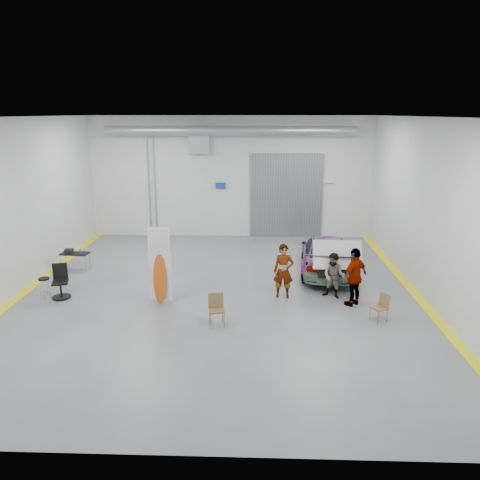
{
  "coord_description": "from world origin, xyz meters",
  "views": [
    {
      "loc": [
        1.27,
        -15.24,
        6.13
      ],
      "look_at": [
        0.69,
        1.7,
        1.5
      ],
      "focal_mm": 35.0,
      "sensor_mm": 36.0,
      "label": 1
    }
  ],
  "objects_px": {
    "person_b": "(334,276)",
    "person_c": "(355,277)",
    "folding_chair_far": "(379,313)",
    "shop_stool": "(45,288)",
    "sedan_car": "(326,254)",
    "surfboard_display": "(161,271)",
    "work_table": "(73,253)",
    "folding_chair_near": "(217,316)",
    "office_chair": "(61,283)",
    "person_a": "(283,271)"
  },
  "relations": [
    {
      "from": "person_b",
      "to": "work_table",
      "type": "height_order",
      "value": "person_b"
    },
    {
      "from": "surfboard_display",
      "to": "folding_chair_far",
      "type": "distance_m",
      "value": 7.0
    },
    {
      "from": "person_c",
      "to": "surfboard_display",
      "type": "distance_m",
      "value": 6.33
    },
    {
      "from": "person_a",
      "to": "folding_chair_far",
      "type": "bearing_deg",
      "value": -28.15
    },
    {
      "from": "work_table",
      "to": "surfboard_display",
      "type": "bearing_deg",
      "value": -37.73
    },
    {
      "from": "person_b",
      "to": "person_c",
      "type": "height_order",
      "value": "person_c"
    },
    {
      "from": "person_c",
      "to": "office_chair",
      "type": "relative_size",
      "value": 1.69
    },
    {
      "from": "folding_chair_near",
      "to": "office_chair",
      "type": "bearing_deg",
      "value": 148.55
    },
    {
      "from": "person_a",
      "to": "shop_stool",
      "type": "height_order",
      "value": "person_a"
    },
    {
      "from": "person_c",
      "to": "shop_stool",
      "type": "xyz_separation_m",
      "value": [
        -10.36,
        0.17,
        -0.61
      ]
    },
    {
      "from": "surfboard_display",
      "to": "folding_chair_near",
      "type": "distance_m",
      "value": 2.7
    },
    {
      "from": "sedan_car",
      "to": "person_b",
      "type": "height_order",
      "value": "person_b"
    },
    {
      "from": "surfboard_display",
      "to": "shop_stool",
      "type": "distance_m",
      "value": 4.1
    },
    {
      "from": "person_a",
      "to": "work_table",
      "type": "relative_size",
      "value": 1.65
    },
    {
      "from": "person_c",
      "to": "work_table",
      "type": "bearing_deg",
      "value": -59.06
    },
    {
      "from": "shop_stool",
      "to": "office_chair",
      "type": "bearing_deg",
      "value": 17.22
    },
    {
      "from": "person_c",
      "to": "folding_chair_near",
      "type": "bearing_deg",
      "value": -20.93
    },
    {
      "from": "sedan_car",
      "to": "folding_chair_far",
      "type": "distance_m",
      "value": 4.75
    },
    {
      "from": "sedan_car",
      "to": "folding_chair_near",
      "type": "height_order",
      "value": "sedan_car"
    },
    {
      "from": "folding_chair_far",
      "to": "work_table",
      "type": "bearing_deg",
      "value": -140.23
    },
    {
      "from": "work_table",
      "to": "shop_stool",
      "type": "bearing_deg",
      "value": -86.73
    },
    {
      "from": "person_a",
      "to": "person_b",
      "type": "height_order",
      "value": "person_a"
    },
    {
      "from": "person_b",
      "to": "folding_chair_far",
      "type": "relative_size",
      "value": 1.83
    },
    {
      "from": "folding_chair_far",
      "to": "shop_stool",
      "type": "distance_m",
      "value": 10.96
    },
    {
      "from": "sedan_car",
      "to": "surfboard_display",
      "type": "relative_size",
      "value": 1.81
    },
    {
      "from": "person_a",
      "to": "folding_chair_near",
      "type": "distance_m",
      "value": 3.17
    },
    {
      "from": "person_c",
      "to": "office_chair",
      "type": "bearing_deg",
      "value": -43.87
    },
    {
      "from": "shop_stool",
      "to": "work_table",
      "type": "xyz_separation_m",
      "value": [
        -0.18,
        3.07,
        0.32
      ]
    },
    {
      "from": "person_c",
      "to": "shop_stool",
      "type": "distance_m",
      "value": 10.37
    },
    {
      "from": "folding_chair_far",
      "to": "sedan_car",
      "type": "bearing_deg",
      "value": 163.09
    },
    {
      "from": "person_b",
      "to": "surfboard_display",
      "type": "relative_size",
      "value": 0.58
    },
    {
      "from": "person_c",
      "to": "surfboard_display",
      "type": "xyz_separation_m",
      "value": [
        -6.33,
        -0.01,
        0.13
      ]
    },
    {
      "from": "office_chair",
      "to": "person_c",
      "type": "bearing_deg",
      "value": -17.36
    },
    {
      "from": "person_c",
      "to": "folding_chair_far",
      "type": "relative_size",
      "value": 2.26
    },
    {
      "from": "folding_chair_far",
      "to": "office_chair",
      "type": "height_order",
      "value": "office_chair"
    },
    {
      "from": "folding_chair_far",
      "to": "work_table",
      "type": "relative_size",
      "value": 0.76
    },
    {
      "from": "surfboard_display",
      "to": "folding_chair_far",
      "type": "bearing_deg",
      "value": -1.24
    },
    {
      "from": "folding_chair_near",
      "to": "folding_chair_far",
      "type": "distance_m",
      "value": 4.9
    },
    {
      "from": "sedan_car",
      "to": "person_c",
      "type": "bearing_deg",
      "value": 102.87
    },
    {
      "from": "sedan_car",
      "to": "person_b",
      "type": "bearing_deg",
      "value": 92.85
    },
    {
      "from": "person_c",
      "to": "folding_chair_far",
      "type": "bearing_deg",
      "value": 70.67
    },
    {
      "from": "person_b",
      "to": "office_chair",
      "type": "distance_m",
      "value": 9.29
    },
    {
      "from": "surfboard_display",
      "to": "office_chair",
      "type": "xyz_separation_m",
      "value": [
        -3.52,
        0.34,
        -0.6
      ]
    },
    {
      "from": "person_a",
      "to": "person_b",
      "type": "relative_size",
      "value": 1.18
    },
    {
      "from": "person_b",
      "to": "shop_stool",
      "type": "bearing_deg",
      "value": -149.98
    },
    {
      "from": "person_b",
      "to": "work_table",
      "type": "xyz_separation_m",
      "value": [
        -9.97,
        2.61,
        -0.09
      ]
    },
    {
      "from": "surfboard_display",
      "to": "office_chair",
      "type": "bearing_deg",
      "value": -176.7
    },
    {
      "from": "folding_chair_near",
      "to": "office_chair",
      "type": "distance_m",
      "value": 5.84
    },
    {
      "from": "folding_chair_near",
      "to": "work_table",
      "type": "distance_m",
      "value": 7.9
    },
    {
      "from": "person_c",
      "to": "folding_chair_near",
      "type": "xyz_separation_m",
      "value": [
        -4.36,
        -1.68,
        -0.68
      ]
    }
  ]
}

